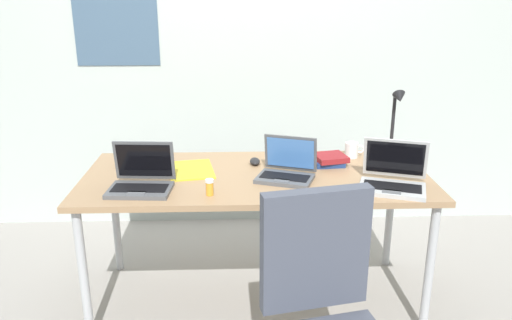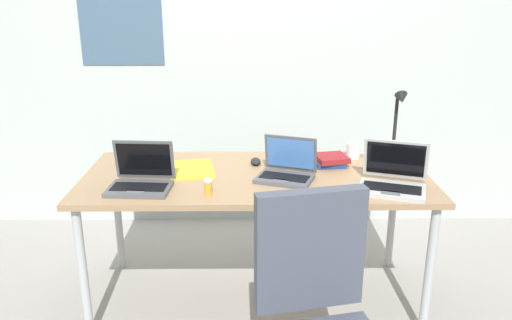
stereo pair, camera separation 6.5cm
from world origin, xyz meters
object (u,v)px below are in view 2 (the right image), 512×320
Objects in this scene: laptop_center at (286,171)px; coffee_mug at (354,151)px; computer_mouse at (257,161)px; headphones at (138,162)px; laptop_back_right at (141,180)px; pill_bottle at (208,187)px; laptop_mid_desk at (393,180)px; desk_lamp at (397,124)px; cell_phone at (373,165)px; paper_folder_back_left at (192,169)px; book_stack at (331,160)px.

laptop_center is 0.53m from coffee_mug.
computer_mouse is 0.66m from headphones.
laptop_back_right reaches higher than pill_bottle.
desk_lamp is at bearing 74.04° from laptop_mid_desk.
laptop_center is at bearing -152.50° from cell_phone.
headphones reaches higher than cell_phone.
laptop_center reaches higher than paper_folder_back_left.
paper_folder_back_left is (-0.50, 0.14, -0.04)m from laptop_center.
laptop_mid_desk is at bearing -16.20° from headphones.
paper_folder_back_left is (-1.01, 0.29, -0.04)m from laptop_mid_desk.
laptop_center is at bearing 29.16° from pill_bottle.
laptop_center is 4.25× the size of pill_bottle.
desk_lamp reaches higher than computer_mouse.
computer_mouse is at bearing -177.28° from cell_phone.
book_stack is at bearing 33.10° from pill_bottle.
laptop_back_right is 0.73m from laptop_center.
headphones is 0.62m from pill_bottle.
laptop_mid_desk reaches higher than laptop_back_right.
coffee_mug is at bearing 4.87° from headphones.
coffee_mug is (0.15, 0.13, 0.01)m from book_stack.
pill_bottle is at bearing -151.76° from desk_lamp.
pill_bottle is 0.37m from paper_folder_back_left.
laptop_back_right is at bearing -159.13° from cell_phone.
cell_phone is 1.30m from headphones.
cell_phone is at bearing -60.33° from coffee_mug.
paper_folder_back_left is at bearing -170.82° from cell_phone.
laptop_mid_desk is 0.35m from cell_phone.
book_stack is (-0.25, 0.35, -0.02)m from laptop_mid_desk.
computer_mouse is (-0.80, -0.11, -0.18)m from desk_lamp.
laptop_mid_desk is 1.94× the size of book_stack.
desk_lamp is at bearing 18.90° from laptop_back_right.
computer_mouse is at bearing -169.27° from coffee_mug.
laptop_back_right reaches higher than book_stack.
laptop_back_right is 2.77× the size of coffee_mug.
headphones is at bearing 177.60° from computer_mouse.
laptop_mid_desk is 0.53m from laptop_center.
paper_folder_back_left is (-0.12, 0.35, -0.04)m from pill_bottle.
cell_phone is at bearing -136.91° from desk_lamp.
book_stack is (-0.39, -0.14, -0.17)m from desk_lamp.
headphones is (-1.45, -0.11, -0.18)m from desk_lamp.
paper_folder_back_left is at bearing -170.05° from desk_lamp.
computer_mouse is at bearing -172.18° from desk_lamp.
computer_mouse is 0.57m from coffee_mug.
pill_bottle is at bearing -71.41° from paper_folder_back_left.
laptop_back_right is 2.30× the size of cell_phone.
laptop_back_right is at bearing -161.22° from book_stack.
desk_lamp is 0.28m from coffee_mug.
headphones reaches higher than paper_folder_back_left.
laptop_mid_desk reaches higher than cell_phone.
coffee_mug is (0.41, 0.34, 0.00)m from laptop_center.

